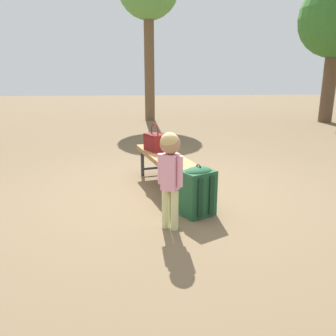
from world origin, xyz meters
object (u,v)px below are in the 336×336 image
object	(u,v)px
park_bench	(166,160)
child_standing	(170,166)
handbag	(155,142)
backpack_large	(198,190)

from	to	relation	value
park_bench	child_standing	distance (m)	1.19
handbag	backpack_large	xyz separation A→B (m)	(1.16, 0.41, -0.30)
child_standing	handbag	bearing A→B (deg)	-176.36
park_bench	child_standing	xyz separation A→B (m)	(1.17, -0.04, 0.24)
park_bench	child_standing	world-z (taller)	child_standing
park_bench	child_standing	size ratio (longest dim) A/B	1.74
park_bench	backpack_large	xyz separation A→B (m)	(0.85, 0.27, -0.11)
park_bench	handbag	size ratio (longest dim) A/B	4.48
child_standing	backpack_large	world-z (taller)	child_standing
park_bench	backpack_large	bearing A→B (deg)	17.85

